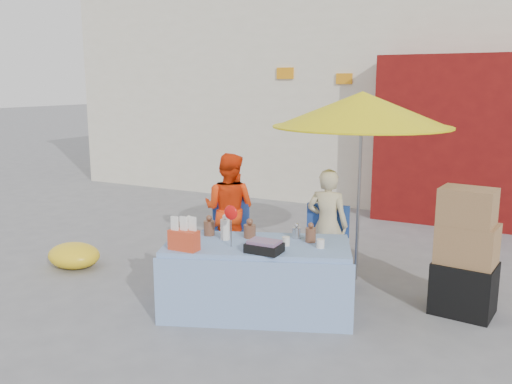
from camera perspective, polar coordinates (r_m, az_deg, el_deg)
The scene contains 10 objects.
ground at distance 5.81m, azimuth -4.42°, elevation -10.59°, with size 80.00×80.00×0.00m, color slate.
backdrop at distance 12.36m, azimuth 16.70°, elevation 15.22°, with size 14.00×8.00×7.80m.
market_table at distance 5.25m, azimuth 0.04°, elevation -8.90°, with size 1.96×1.42×1.08m.
chair_left at distance 6.54m, azimuth -3.40°, elevation -5.68°, with size 0.52×0.51×0.85m.
chair_right at distance 6.04m, azimuth 6.98°, elevation -7.22°, with size 0.52×0.51×0.85m.
vendor_orange at distance 6.54m, azimuth -2.84°, elevation -1.81°, with size 0.66×0.52×1.36m, color #F93B0D.
vendor_beige at distance 6.05m, azimuth 7.51°, elevation -3.48°, with size 0.46×0.30×1.26m, color beige.
umbrella at distance 5.91m, azimuth 11.09°, elevation 8.45°, with size 1.90×1.90×2.09m.
box_stack at distance 5.52m, azimuth 21.20°, elevation -6.36°, with size 0.60×0.51×1.22m.
tarp_bundle at distance 6.88m, azimuth -18.61°, elevation -6.34°, with size 0.66×0.53×0.30m, color yellow.
Camera 1 is at (2.83, -4.59, 2.17)m, focal length 38.00 mm.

